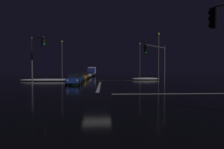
% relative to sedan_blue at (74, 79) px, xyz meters
% --- Properties ---
extents(ground, '(120.00, 120.00, 0.10)m').
position_rel_sedan_blue_xyz_m(ground, '(3.73, -11.11, -0.85)').
color(ground, black).
extents(stop_line_north, '(0.35, 15.02, 0.01)m').
position_rel_sedan_blue_xyz_m(stop_line_north, '(3.73, -2.37, -0.80)').
color(stop_line_north, white).
rests_on(stop_line_north, ground).
extents(centre_line_ns, '(22.00, 0.15, 0.01)m').
position_rel_sedan_blue_xyz_m(centre_line_ns, '(3.73, 9.23, -0.80)').
color(centre_line_ns, yellow).
rests_on(centre_line_ns, ground).
extents(crosswalk_bar_east, '(15.02, 0.40, 0.01)m').
position_rel_sedan_blue_xyz_m(crosswalk_bar_east, '(12.57, -11.11, -0.80)').
color(crosswalk_bar_east, white).
rests_on(crosswalk_bar_east, ground).
extents(snow_bank_left_curb, '(11.30, 1.50, 0.47)m').
position_rel_sedan_blue_xyz_m(snow_bank_left_curb, '(-5.81, 7.77, -0.56)').
color(snow_bank_left_curb, white).
rests_on(snow_bank_left_curb, ground).
extents(snow_bank_right_curb, '(6.02, 1.50, 0.51)m').
position_rel_sedan_blue_xyz_m(snow_bank_right_curb, '(13.27, 11.13, -0.55)').
color(snow_bank_right_curb, white).
rests_on(snow_bank_right_curb, ground).
extents(sedan_blue, '(2.02, 4.33, 1.57)m').
position_rel_sedan_blue_xyz_m(sedan_blue, '(0.00, 0.00, 0.00)').
color(sedan_blue, navy).
rests_on(sedan_blue, ground).
extents(sedan_green, '(2.02, 4.33, 1.57)m').
position_rel_sedan_blue_xyz_m(sedan_green, '(-0.29, 5.86, 0.00)').
color(sedan_green, '#14512D').
rests_on(sedan_green, ground).
extents(sedan_orange, '(2.02, 4.33, 1.57)m').
position_rel_sedan_blue_xyz_m(sedan_orange, '(-0.08, 12.12, 0.00)').
color(sedan_orange, '#C66014').
rests_on(sedan_orange, ground).
extents(sedan_silver, '(2.02, 4.33, 1.57)m').
position_rel_sedan_blue_xyz_m(sedan_silver, '(-0.22, 18.01, 0.00)').
color(sedan_silver, '#B7B7BC').
rests_on(sedan_silver, ground).
extents(sedan_white, '(2.02, 4.33, 1.57)m').
position_rel_sedan_blue_xyz_m(sedan_white, '(-0.09, 24.69, 0.00)').
color(sedan_white, silver).
rests_on(sedan_white, ground).
extents(sedan_black, '(2.02, 4.33, 1.57)m').
position_rel_sedan_blue_xyz_m(sedan_black, '(0.24, 30.17, 0.00)').
color(sedan_black, black).
rests_on(sedan_black, ground).
extents(box_truck, '(2.68, 8.28, 3.08)m').
position_rel_sedan_blue_xyz_m(box_truck, '(0.21, 36.94, 0.91)').
color(box_truck, navy).
rests_on(box_truck, ground).
extents(traffic_signal_nw, '(2.61, 2.61, 6.61)m').
position_rel_sedan_blue_xyz_m(traffic_signal_nw, '(-4.47, -2.92, 3.69)').
color(traffic_signal_nw, '#4C4C51').
rests_on(traffic_signal_nw, ground).
extents(traffic_signal_ne, '(3.75, 3.75, 5.51)m').
position_rel_sedan_blue_xyz_m(traffic_signal_ne, '(11.31, -3.53, 3.06)').
color(traffic_signal_ne, '#4C4C51').
rests_on(traffic_signal_ne, ground).
extents(streetlamp_right_near, '(0.44, 0.44, 8.42)m').
position_rel_sedan_blue_xyz_m(streetlamp_right_near, '(13.57, 3.23, 4.09)').
color(streetlamp_right_near, '#424247').
rests_on(streetlamp_right_near, ground).
extents(streetlamp_right_far, '(0.44, 0.44, 9.06)m').
position_rel_sedan_blue_xyz_m(streetlamp_right_far, '(13.57, 19.23, 4.42)').
color(streetlamp_right_far, '#424247').
rests_on(streetlamp_right_far, ground).
extents(streetlamp_left_far, '(0.44, 0.44, 9.46)m').
position_rel_sedan_blue_xyz_m(streetlamp_left_far, '(-6.11, 19.23, 4.62)').
color(streetlamp_left_far, '#424247').
rests_on(streetlamp_left_far, ground).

